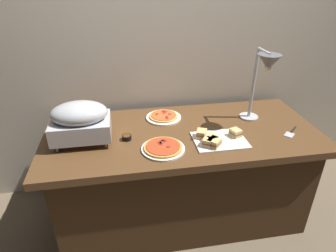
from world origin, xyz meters
The scene contains 10 objects.
ground_plane centered at (0.00, 0.00, 0.00)m, with size 8.00×8.00×0.00m, color brown.
back_wall centered at (0.00, 0.50, 1.20)m, with size 4.40×0.04×2.40m, color beige.
buffet_table centered at (0.00, 0.00, 0.39)m, with size 1.90×0.84×0.76m.
chafing_dish centered at (-0.67, -0.02, 0.91)m, with size 0.37×0.27×0.27m.
heat_lamp centered at (0.54, -0.01, 1.18)m, with size 0.15×0.31×0.53m.
pizza_plate_front centered at (-0.10, 0.22, 0.77)m, with size 0.26×0.26×0.03m.
pizza_plate_center centered at (-0.17, -0.21, 0.77)m, with size 0.27×0.27×0.03m.
sandwich_platter centered at (0.19, -0.18, 0.78)m, with size 0.34×0.26×0.06m.
sauce_cup_near centered at (-0.39, -0.05, 0.78)m, with size 0.06×0.06×0.03m.
serving_spatula centered at (0.74, -0.15, 0.76)m, with size 0.15×0.14×0.01m.
Camera 1 is at (-0.40, -1.73, 1.76)m, focal length 31.16 mm.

